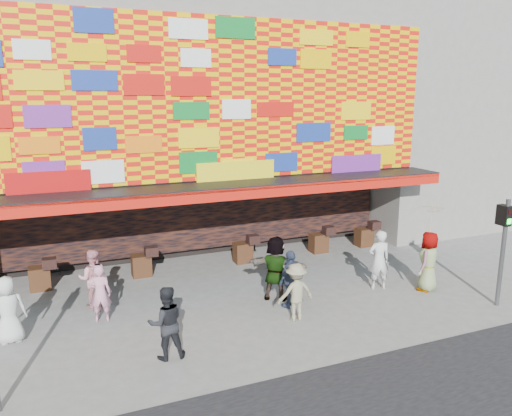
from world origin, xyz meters
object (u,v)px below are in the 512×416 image
Objects in this scene: ped_b at (100,293)px; ped_c at (166,323)px; ped_d at (296,292)px; parasol at (432,220)px; signal_right at (504,241)px; ped_i at (93,278)px; ped_f at (276,268)px; ped_a at (8,310)px; ped_h at (379,260)px; ped_g at (428,261)px; ped_e at (291,279)px.

ped_b is 0.91× the size of ped_c.
ped_d is 4.75m from parasol.
signal_right is 1.96m from parasol.
ped_f is at bearing 174.00° from ped_i.
signal_right is at bearing 178.48° from ped_c.
ped_i is (-0.09, 1.03, 0.06)m from ped_b.
ped_c is at bearing 120.45° from ped_i.
ped_a is 0.97× the size of ped_c.
ped_c is at bearing -173.50° from parasol.
ped_b is at bearing 5.51° from ped_h.
ped_g is 1.10× the size of ped_i.
ped_d is at bearing -176.43° from parasol.
ped_g is 0.99× the size of ped_h.
ped_d is at bearing 28.19° from ped_h.
signal_right is at bearing 165.63° from ped_d.
ped_a is 11.42m from parasol.
ped_g is at bearing 175.39° from ped_i.
ped_d is 0.81× the size of ped_f.
ped_c is 8.08m from ped_g.
ped_h is (-2.32, 2.29, -0.96)m from signal_right.
parasol is at bearing 180.00° from ped_g.
ped_a is 6.82m from ped_f.
parasol reaches higher than ped_g.
ped_a is 0.90× the size of ped_g.
ped_c is 0.93× the size of ped_g.
ped_b is 0.84× the size of ped_g.
ped_g reaches higher than ped_e.
ped_e is (3.74, 1.41, -0.03)m from ped_c.
ped_f is at bearing -44.23° from ped_g.
ped_g reaches higher than ped_d.
ped_a reaches higher than ped_b.
ped_c is at bearing 25.11° from ped_h.
ped_c is 1.03× the size of ped_e.
ped_g reaches higher than ped_b.
ped_i is at bearing -45.75° from ped_g.
parasol is (4.46, -1.12, 1.22)m from ped_f.
ped_b is 9.42m from parasol.
parasol reaches higher than ped_c.
ped_f reaches higher than ped_b.
signal_right is 1.80× the size of ped_c.
ped_b is 4.75m from ped_f.
ped_a reaches higher than ped_e.
ped_g is (-1.05, 1.63, -0.96)m from signal_right.
ped_a is at bearing 167.02° from signal_right.
ped_a is 1.07× the size of ped_d.
ped_c is 4.11m from ped_f.
ped_e is 4.52m from parasol.
ped_g is at bearing 146.34° from ped_e.
signal_right is 5.84m from ped_d.
parasol is (-1.05, 1.63, 0.29)m from signal_right.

